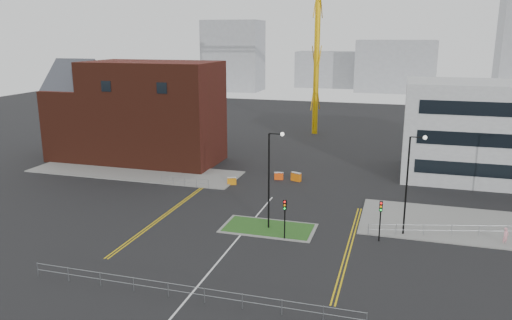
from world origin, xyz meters
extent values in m
plane|color=black|center=(0.00, 0.00, 0.00)|extent=(200.00, 200.00, 0.00)
cube|color=slate|center=(-20.00, 22.00, 0.06)|extent=(28.00, 8.00, 0.12)
cube|color=slate|center=(22.00, 14.00, 0.06)|extent=(24.00, 10.00, 0.12)
cube|color=slate|center=(2.00, 8.00, 0.04)|extent=(8.60, 4.60, 0.08)
cube|color=#1F4717|center=(2.00, 8.00, 0.06)|extent=(8.00, 4.00, 0.12)
cube|color=#481C12|center=(-20.00, 28.00, 7.00)|extent=(18.00, 10.00, 14.00)
cube|color=black|center=(-24.00, 22.98, 11.00)|extent=(1.40, 0.10, 1.40)
cube|color=black|center=(-16.00, 22.98, 11.00)|extent=(1.40, 0.10, 1.40)
cube|color=#481C12|center=(-32.00, 28.00, 5.00)|extent=(6.00, 10.00, 10.00)
cube|color=#2D3038|center=(-32.00, 28.00, 10.00)|extent=(6.40, 8.49, 8.49)
cube|color=#A2A5A7|center=(26.00, 32.00, 6.00)|extent=(25.00, 12.00, 12.00)
cylinder|color=#F1B60E|center=(-2.00, 55.00, 16.02)|extent=(1.00, 1.00, 32.03)
cylinder|color=black|center=(2.00, 8.00, 4.50)|extent=(0.16, 0.16, 9.00)
cylinder|color=black|center=(2.60, 8.00, 9.00)|extent=(1.20, 0.10, 0.10)
sphere|color=silver|center=(3.20, 8.00, 9.00)|extent=(0.36, 0.36, 0.36)
cylinder|color=black|center=(14.00, 10.00, 4.50)|extent=(0.16, 0.16, 9.00)
cylinder|color=black|center=(14.60, 10.00, 9.00)|extent=(1.20, 0.10, 0.10)
sphere|color=silver|center=(15.20, 10.00, 9.00)|extent=(0.36, 0.36, 0.36)
cylinder|color=black|center=(4.00, 6.00, 1.50)|extent=(0.12, 0.12, 3.00)
cube|color=black|center=(4.00, 6.00, 3.20)|extent=(0.28, 0.22, 0.90)
sphere|color=red|center=(4.00, 5.87, 3.50)|extent=(0.18, 0.18, 0.18)
sphere|color=orange|center=(4.00, 5.87, 3.20)|extent=(0.18, 0.18, 0.18)
sphere|color=#0CCC33|center=(4.00, 5.87, 2.90)|extent=(0.18, 0.18, 0.18)
cylinder|color=black|center=(12.00, 8.00, 1.50)|extent=(0.12, 0.12, 3.00)
cube|color=black|center=(12.00, 8.00, 3.20)|extent=(0.28, 0.22, 0.90)
sphere|color=red|center=(12.00, 7.87, 3.50)|extent=(0.18, 0.18, 0.18)
sphere|color=orange|center=(12.00, 7.87, 3.20)|extent=(0.18, 0.18, 0.18)
sphere|color=#0CCC33|center=(12.00, 7.87, 2.90)|extent=(0.18, 0.18, 0.18)
cylinder|color=gray|center=(0.00, -6.00, 1.05)|extent=(24.00, 0.04, 0.04)
cylinder|color=gray|center=(0.00, -6.00, 0.55)|extent=(24.00, 0.04, 0.04)
cylinder|color=gray|center=(-12.00, -6.00, 0.55)|extent=(0.05, 0.05, 1.10)
cylinder|color=gray|center=(12.00, -6.00, 0.55)|extent=(0.05, 0.05, 1.10)
cylinder|color=gray|center=(-11.00, 18.00, 1.05)|extent=(6.00, 0.04, 0.04)
cylinder|color=gray|center=(-11.00, 18.00, 0.55)|extent=(6.00, 0.04, 0.04)
cylinder|color=gray|center=(-14.00, 18.00, 0.55)|extent=(0.05, 0.05, 1.10)
cylinder|color=gray|center=(-8.00, 18.00, 0.55)|extent=(0.05, 0.05, 1.10)
cylinder|color=gray|center=(20.50, 11.50, 1.05)|extent=(19.01, 5.04, 0.04)
cylinder|color=gray|center=(20.50, 11.50, 0.55)|extent=(19.01, 5.04, 0.04)
cylinder|color=gray|center=(11.00, 9.00, 0.55)|extent=(0.05, 0.05, 1.10)
cube|color=silver|center=(0.00, 2.00, 0.01)|extent=(0.15, 30.00, 0.01)
cube|color=gold|center=(-9.00, 10.00, 0.01)|extent=(0.12, 24.00, 0.01)
cube|color=gold|center=(-8.70, 10.00, 0.01)|extent=(0.12, 24.00, 0.01)
cube|color=gold|center=(9.50, 6.00, 0.01)|extent=(0.12, 20.00, 0.01)
cube|color=gold|center=(9.80, 6.00, 0.01)|extent=(0.12, 20.00, 0.01)
cube|color=gray|center=(-40.00, 120.00, 11.00)|extent=(18.00, 12.00, 22.00)
cube|color=gray|center=(10.00, 130.00, 8.00)|extent=(24.00, 12.00, 16.00)
cube|color=gray|center=(-8.00, 140.00, 6.00)|extent=(30.00, 12.00, 12.00)
imported|color=pink|center=(22.41, 10.25, 0.77)|extent=(0.66, 0.65, 1.53)
cube|color=orange|center=(-5.89, 20.27, 0.45)|extent=(1.13, 0.73, 0.90)
cube|color=silver|center=(-5.89, 20.27, 0.85)|extent=(1.13, 0.73, 0.11)
cube|color=orange|center=(1.18, 24.00, 0.53)|extent=(1.35, 0.85, 1.07)
cube|color=silver|center=(1.18, 24.00, 1.02)|extent=(1.35, 0.85, 0.13)
cube|color=#F14A0D|center=(-1.00, 24.00, 0.46)|extent=(1.17, 0.62, 0.93)
cube|color=silver|center=(-1.00, 24.00, 0.88)|extent=(1.17, 0.62, 0.11)
camera|label=1|loc=(13.22, -33.92, 17.47)|focal=35.00mm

